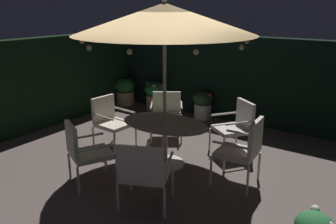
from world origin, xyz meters
TOP-DOWN VIEW (x-y plane):
  - ground_plane at (0.00, 0.00)m, footprint 6.87×6.57m
  - hedge_backdrop_rear at (0.00, 3.13)m, footprint 6.87×0.30m
  - hedge_backdrop_left at (-3.29, 0.00)m, footprint 0.30×6.57m
  - patio_dining_table at (0.07, 0.21)m, footprint 1.53×1.01m
  - patio_umbrella at (0.07, 0.21)m, footprint 2.80×2.80m
  - patio_chair_north at (-1.27, 0.31)m, footprint 0.67×0.62m
  - patio_chair_northeast at (-0.52, -1.00)m, footprint 0.76×0.79m
  - patio_chair_east at (0.62, -1.02)m, footprint 0.83×0.81m
  - patio_chair_southeast at (1.42, 0.31)m, footprint 0.64×0.61m
  - patio_chair_south at (0.87, 1.30)m, footprint 0.81×0.81m
  - patio_chair_southwest at (-0.67, 1.32)m, footprint 0.84×0.83m
  - potted_plant_right_far at (-0.63, 2.76)m, footprint 0.46×0.46m
  - potted_plant_front_corner at (-2.96, 2.64)m, footprint 0.55×0.55m
  - potted_plant_left_near at (-1.94, 2.62)m, footprint 0.53×0.53m

SIDE VIEW (x-z plane):
  - ground_plane at x=0.00m, z-range -0.02..0.00m
  - potted_plant_right_far at x=-0.63m, z-range 0.03..0.67m
  - potted_plant_front_corner at x=-2.96m, z-range 0.02..0.72m
  - potted_plant_left_near at x=-1.94m, z-range 0.03..0.78m
  - patio_chair_southwest at x=-0.67m, z-range 0.08..0.97m
  - patio_chair_north at x=-1.27m, z-range 0.06..1.00m
  - patio_chair_east at x=0.62m, z-range 0.08..1.03m
  - patio_chair_northeast at x=-0.52m, z-range 0.06..1.04m
  - patio_dining_table at x=0.07m, z-range 0.18..0.93m
  - patio_chair_south at x=0.87m, z-range 0.08..1.06m
  - patio_chair_southeast at x=1.42m, z-range 0.08..1.12m
  - hedge_backdrop_rear at x=0.00m, z-range 0.00..1.94m
  - hedge_backdrop_left at x=-3.29m, z-range 0.00..1.94m
  - patio_umbrella at x=0.07m, z-range 1.04..3.74m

